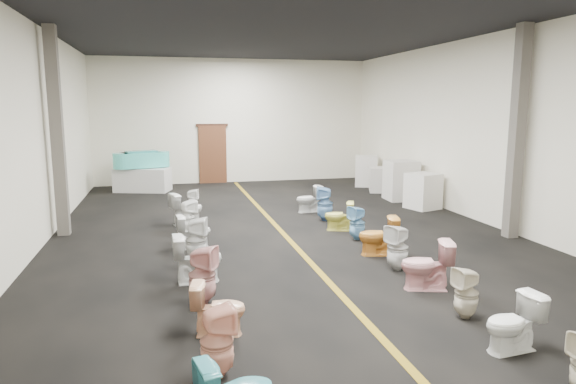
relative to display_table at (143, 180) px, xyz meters
name	(u,v)px	position (x,y,z in m)	size (l,w,h in m)	color
floor	(283,233)	(3.26, -6.61, -0.39)	(16.00, 16.00, 0.00)	black
ceiling	(282,25)	(3.26, -6.61, 4.11)	(16.00, 16.00, 0.00)	black
wall_back	(234,121)	(3.26, 1.39, 1.86)	(10.00, 10.00, 0.00)	silver
wall_front	(545,193)	(3.26, -14.61, 1.86)	(10.00, 10.00, 0.00)	silver
wall_left	(33,136)	(-1.74, -6.61, 1.86)	(16.00, 16.00, 0.00)	silver
wall_right	(485,130)	(8.26, -6.61, 1.86)	(16.00, 16.00, 0.00)	silver
aisle_stripe	(283,233)	(3.26, -6.61, -0.38)	(0.12, 15.60, 0.01)	#7D6112
back_door	(213,154)	(2.46, 1.33, 0.66)	(1.00, 0.10, 2.10)	#562D19
door_frame	(212,125)	(2.46, 1.34, 1.73)	(1.15, 0.08, 0.10)	#331C11
column_left	(57,133)	(-1.49, -5.61, 1.86)	(0.25, 0.25, 4.50)	#59544C
column_right	(517,133)	(8.01, -8.11, 1.86)	(0.25, 0.25, 4.50)	#59544C
display_table	(143,180)	(0.00, 0.00, 0.00)	(1.74, 0.87, 0.77)	silver
bathtub	(142,159)	(0.00, 0.00, 0.68)	(1.80, 1.03, 0.55)	#46CBBE
appliance_crate_a	(423,191)	(7.66, -4.83, 0.10)	(0.76, 0.76, 0.98)	silver
appliance_crate_b	(401,180)	(7.66, -3.46, 0.21)	(0.87, 0.87, 1.19)	beige
appliance_crate_c	(381,180)	(7.66, -1.97, 0.02)	(0.72, 0.72, 0.81)	beige
appliance_crate_d	(366,171)	(7.66, -0.70, 0.15)	(0.75, 0.75, 1.07)	silver
toilet_left_1	(217,342)	(1.20, -12.49, 0.00)	(0.35, 0.36, 0.78)	#F4AC92
toilet_left_2	(219,309)	(1.32, -11.47, -0.05)	(0.38, 0.66, 0.68)	#E9AC83
toilet_left_3	(202,275)	(1.20, -10.41, 0.04)	(0.39, 0.40, 0.86)	#D29491
toilet_left_4	(198,258)	(1.20, -9.45, 0.01)	(0.44, 0.77, 0.79)	white
toilet_left_5	(196,240)	(1.24, -8.40, 0.03)	(0.38, 0.39, 0.84)	silver
toilet_left_6	(194,231)	(1.25, -7.40, -0.05)	(0.38, 0.67, 0.68)	silver
toilet_left_7	(188,218)	(1.19, -6.28, 0.00)	(0.35, 0.36, 0.78)	white
toilet_left_8	(187,209)	(1.21, -5.28, 0.00)	(0.44, 0.76, 0.78)	white
toilet_left_9	(192,202)	(1.39, -4.24, -0.04)	(0.31, 0.32, 0.69)	white
toilet_right_1	(513,323)	(4.60, -12.72, -0.04)	(0.39, 0.68, 0.69)	white
toilet_right_2	(466,293)	(4.61, -11.75, -0.03)	(0.32, 0.32, 0.71)	beige
toilet_right_3	(426,265)	(4.62, -10.63, 0.01)	(0.44, 0.77, 0.79)	#E8A3A6
toilet_right_4	(398,248)	(4.60, -9.65, 0.02)	(0.36, 0.37, 0.81)	silver
toilet_right_5	(378,236)	(4.65, -8.72, -0.01)	(0.42, 0.74, 0.75)	orange
toilet_right_6	(357,223)	(4.67, -7.57, -0.02)	(0.33, 0.34, 0.73)	#7EB9E1
toilet_right_7	(339,216)	(4.57, -6.68, -0.05)	(0.37, 0.66, 0.67)	#EBE35D
toilet_right_8	(325,204)	(4.56, -5.65, 0.04)	(0.39, 0.40, 0.86)	#6E9ECF
toilet_right_9	(309,199)	(4.46, -4.56, -0.03)	(0.39, 0.69, 0.71)	silver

